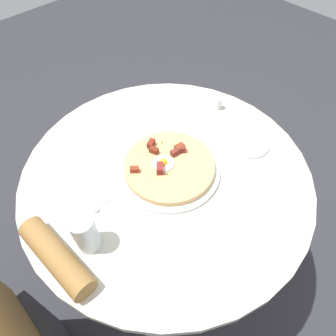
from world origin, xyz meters
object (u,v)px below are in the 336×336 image
at_px(breakfast_pizza, 169,166).
at_px(water_glass, 85,233).
at_px(fork, 79,194).
at_px(dining_table, 166,201).
at_px(bread_plate, 247,142).
at_px(knife, 70,201).
at_px(pizza_plate, 170,170).
at_px(salt_shaker, 218,103).

distance_m(breakfast_pizza, water_glass, 0.34).
relative_size(fork, water_glass, 1.38).
distance_m(dining_table, bread_plate, 0.37).
distance_m(dining_table, water_glass, 0.41).
relative_size(breakfast_pizza, water_glass, 2.28).
bearing_deg(dining_table, knife, 67.39).
distance_m(bread_plate, fork, 0.60).
distance_m(pizza_plate, salt_shaker, 0.37).
xyz_separation_m(fork, water_glass, (-0.16, 0.07, 0.06)).
bearing_deg(knife, breakfast_pizza, -115.41).
height_order(bread_plate, knife, bread_plate).
bearing_deg(water_glass, dining_table, -84.35).
xyz_separation_m(dining_table, salt_shaker, (0.09, -0.37, 0.20)).
distance_m(bread_plate, water_glass, 0.64).
distance_m(knife, salt_shaker, 0.66).
distance_m(pizza_plate, bread_plate, 0.31).
xyz_separation_m(dining_table, breakfast_pizza, (-0.00, -0.01, 0.20)).
relative_size(pizza_plate, fork, 1.88).
bearing_deg(dining_table, breakfast_pizza, -93.90).
height_order(breakfast_pizza, knife, breakfast_pizza).
bearing_deg(fork, salt_shaker, -96.51).
relative_size(pizza_plate, breakfast_pizza, 1.14).
bearing_deg(salt_shaker, bread_plate, 161.24).
relative_size(breakfast_pizza, fork, 1.66).
bearing_deg(pizza_plate, knife, 67.84).
distance_m(pizza_plate, water_glass, 0.35).
xyz_separation_m(bread_plate, knife, (0.23, 0.59, 0.00)).
bearing_deg(dining_table, salt_shaker, -75.99).
relative_size(dining_table, water_glass, 7.36).
bearing_deg(breakfast_pizza, bread_plate, -109.80).
xyz_separation_m(bread_plate, water_glass, (0.07, 0.63, 0.06)).
height_order(fork, water_glass, water_glass).
distance_m(fork, water_glass, 0.18).
distance_m(bread_plate, salt_shaker, 0.21).
xyz_separation_m(dining_table, fork, (0.12, 0.26, 0.18)).
distance_m(breakfast_pizza, fork, 0.30).
relative_size(pizza_plate, salt_shaker, 6.79).
xyz_separation_m(dining_table, bread_plate, (-0.10, -0.30, 0.18)).
distance_m(dining_table, pizza_plate, 0.18).
relative_size(bread_plate, fork, 0.87).
bearing_deg(water_glass, salt_shaker, -79.87).
bearing_deg(dining_table, water_glass, 95.65).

